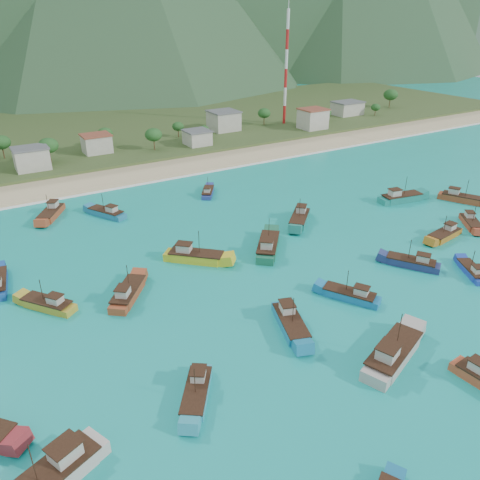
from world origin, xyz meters
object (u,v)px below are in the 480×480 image
boat_13 (472,272)px  boat_30 (444,235)px  boat_0 (195,257)px  boat_26 (208,193)px  boat_10 (197,393)px  boat_19 (51,214)px  boat_22 (128,294)px  boat_3 (350,296)px  boat_25 (48,305)px  boat_8 (401,198)px  boat_17 (107,213)px  boat_11 (290,324)px  boat_31 (471,223)px  boat_9 (299,219)px  boat_1 (393,355)px  boat_29 (461,198)px  radio_tower (286,69)px  boat_23 (268,247)px  boat_15 (412,263)px

boat_13 → boat_30: (8.92, 12.94, 0.16)m
boat_0 → boat_26: size_ratio=1.30×
boat_10 → boat_19: size_ratio=0.87×
boat_0 → boat_22: boat_0 is taller
boat_3 → boat_25: (-45.02, 23.89, -0.01)m
boat_8 → boat_26: (-40.66, 30.47, -0.36)m
boat_13 → boat_19: bearing=161.4°
boat_25 → boat_17: bearing=21.9°
boat_11 → boat_31: bearing=-151.7°
boat_0 → boat_9: (29.25, 4.33, -0.05)m
boat_1 → boat_10: (-26.85, 7.97, -0.38)m
boat_26 → boat_29: boat_29 is taller
boat_26 → boat_0: bearing=-87.7°
boat_10 → boat_25: size_ratio=1.00×
boat_17 → boat_22: 38.14m
radio_tower → boat_25: size_ratio=4.64×
boat_8 → boat_25: size_ratio=1.31×
boat_0 → boat_3: boat_0 is taller
boat_23 → boat_11: bearing=-76.3°
boat_13 → boat_31: size_ratio=0.95×
radio_tower → boat_1: (-74.52, -129.17, -22.61)m
boat_13 → boat_17: boat_17 is taller
boat_1 → boat_31: (51.11, 23.38, -0.41)m
boat_8 → boat_11: 63.96m
boat_0 → boat_9: size_ratio=1.05×
boat_1 → boat_23: size_ratio=1.16×
boat_13 → boat_29: size_ratio=0.77×
boat_9 → boat_13: boat_9 is taller
boat_22 → boat_30: bearing=27.7°
boat_10 → boat_15: bearing=-134.3°
boat_25 → boat_29: 102.02m
boat_17 → boat_19: 13.27m
boat_29 → boat_11: bearing=-9.8°
boat_1 → boat_8: (49.26, 42.46, -0.13)m
boat_8 → boat_29: 15.74m
boat_25 → boat_15: bearing=-56.1°
boat_30 → boat_17: bearing=41.3°
boat_1 → boat_9: bearing=137.6°
boat_10 → boat_26: boat_10 is taller
boat_9 → boat_26: (-9.76, 27.66, -0.30)m
boat_13 → boat_17: (-50.64, 63.02, 0.18)m
boat_29 → boat_31: (-11.66, -11.02, -0.17)m
boat_9 → boat_30: (21.99, -22.99, -0.15)m
boat_1 → boat_19: size_ratio=1.26×
boat_29 → boat_8: bearing=-57.0°
boat_0 → boat_25: boat_0 is taller
boat_0 → boat_8: bearing=134.4°
boat_13 → boat_19: 93.30m
boat_1 → boat_25: size_ratio=1.45×
boat_0 → boat_29: boat_0 is taller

